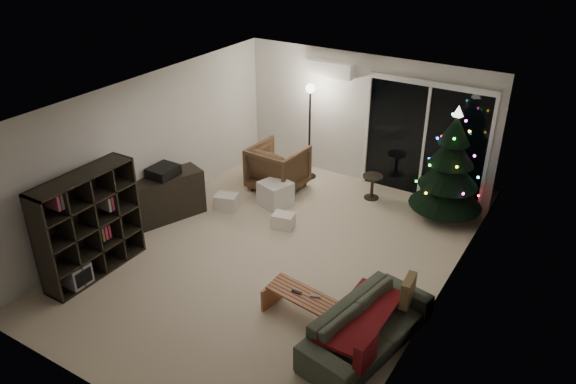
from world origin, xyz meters
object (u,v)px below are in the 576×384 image
(armchair, at_px, (278,168))
(sofa, at_px, (368,327))
(media_cabinet, at_px, (166,197))
(coffee_table, at_px, (306,307))
(bookshelf, at_px, (80,221))
(christmas_tree, at_px, (451,164))

(armchair, height_order, sofa, armchair)
(media_cabinet, relative_size, coffee_table, 1.11)
(sofa, bearing_deg, armchair, 57.27)
(armchair, relative_size, sofa, 0.50)
(bookshelf, height_order, christmas_tree, christmas_tree)
(armchair, bearing_deg, christmas_tree, -165.87)
(bookshelf, height_order, sofa, bookshelf)
(coffee_table, bearing_deg, bookshelf, -160.04)
(coffee_table, relative_size, christmas_tree, 0.57)
(coffee_table, height_order, christmas_tree, christmas_tree)
(armchair, bearing_deg, coffee_table, 130.80)
(bookshelf, distance_m, sofa, 4.38)
(christmas_tree, bearing_deg, media_cabinet, -147.98)
(bookshelf, height_order, coffee_table, bookshelf)
(media_cabinet, xyz_separation_m, sofa, (4.30, -1.09, -0.12))
(media_cabinet, xyz_separation_m, coffee_table, (3.41, -1.06, -0.22))
(sofa, distance_m, christmas_tree, 3.74)
(bookshelf, bearing_deg, sofa, -4.40)
(bookshelf, relative_size, christmas_tree, 0.79)
(christmas_tree, bearing_deg, armchair, -168.56)
(sofa, bearing_deg, media_cabinet, 86.13)
(bookshelf, bearing_deg, coffee_table, -1.61)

